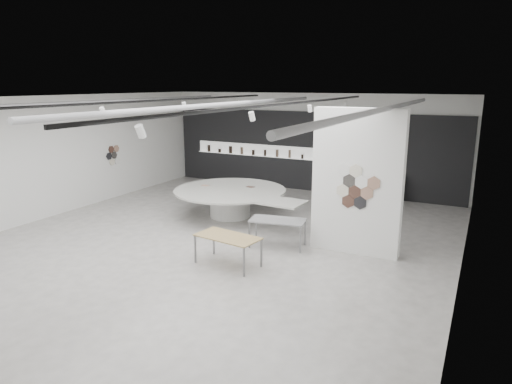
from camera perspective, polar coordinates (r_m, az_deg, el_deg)
The scene contains 7 objects.
room at distance 11.88m, azimuth -5.71°, elevation 3.26°, with size 12.02×14.02×3.82m.
back_wall_display at distance 18.12m, azimuth 6.27°, elevation 5.04°, with size 11.80×0.27×3.10m.
partition_column at distance 11.43m, azimuth 12.52°, elevation 1.19°, with size 2.20×0.38×3.60m.
display_island at distance 14.47m, azimuth -3.06°, elevation -0.88°, with size 4.66×3.82×0.91m.
sample_table_wood at distance 10.65m, azimuth -3.56°, elevation -5.79°, with size 1.60×0.96×0.71m.
sample_table_stone at distance 11.82m, azimuth 2.72°, elevation -3.77°, with size 1.52×0.95×0.73m.
kitchen_counter at distance 17.10m, azimuth 14.70°, elevation 0.64°, with size 1.78×0.74×1.39m.
Camera 1 is at (6.23, -9.85, 4.16)m, focal length 32.00 mm.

